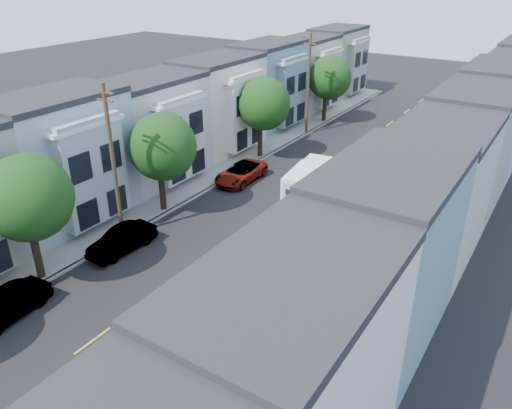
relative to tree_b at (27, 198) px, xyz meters
The scene contains 24 objects.
ground 9.09m from the tree_b, 32.32° to the left, with size 160.00×160.00×0.00m, color black.
road_slab 20.67m from the tree_b, 71.64° to the left, with size 12.00×70.00×0.02m, color black.
curb_left 19.67m from the tree_b, 89.24° to the left, with size 0.30×70.00×0.15m, color gray.
curb_right 23.22m from the tree_b, 56.95° to the left, with size 0.30×70.00×0.15m, color gray.
sidewalk_left 19.70m from the tree_b, 93.16° to the left, with size 2.60×70.00×0.15m, color gray.
sidewalk_right 23.94m from the tree_b, 54.28° to the left, with size 2.60×70.00×0.15m, color gray.
centerline 20.67m from the tree_b, 71.64° to the left, with size 0.12×70.00×0.01m, color gold.
townhouse_row_left 20.28m from the tree_b, 104.32° to the left, with size 5.00×70.00×8.50m, color beige.
townhouse_row_right 26.31m from the tree_b, 47.41° to the left, with size 5.00×70.00×8.50m, color beige.
tree_b is the anchor object (origin of this frame).
tree_c 10.30m from the tree_b, 90.00° to the left, with size 4.70×4.70×7.33m.
tree_d 23.36m from the tree_b, 90.00° to the left, with size 4.70×4.70×7.43m.
tree_e 36.80m from the tree_b, 90.00° to the left, with size 4.70×4.70×7.29m.
tree_far_r 37.60m from the tree_b, 69.45° to the left, with size 2.76×2.76×5.43m.
utility_pole_near 5.99m from the tree_b, 89.98° to the left, with size 1.60×0.26×10.00m.
utility_pole_far 31.99m from the tree_b, 90.00° to the left, with size 1.60×0.26×10.00m.
fedex_truck 19.24m from the tree_b, 64.56° to the left, with size 2.38×6.17×2.96m.
lead_sedan 27.43m from the tree_b, 71.14° to the left, with size 1.80×4.70×1.53m, color black.
parked_left_b 5.62m from the tree_b, 65.82° to the right, with size 1.57×4.45×1.48m, color black.
parked_left_c 6.61m from the tree_b, 73.32° to the left, with size 1.60×4.54×1.51m, color #9C9FA1.
parked_left_d 18.37m from the tree_b, 85.49° to the left, with size 2.44×5.29×1.47m, color #5C0E1D.
parked_right_b 12.09m from the tree_b, ahead, with size 2.52×5.46×1.52m, color silver.
parked_right_c 24.72m from the tree_b, 62.55° to the left, with size 1.46×4.13×1.38m, color black.
parked_right_d 34.29m from the tree_b, 70.77° to the left, with size 2.16×5.15×1.54m, color black.
Camera 1 is at (16.69, -17.35, 16.48)m, focal length 35.00 mm.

